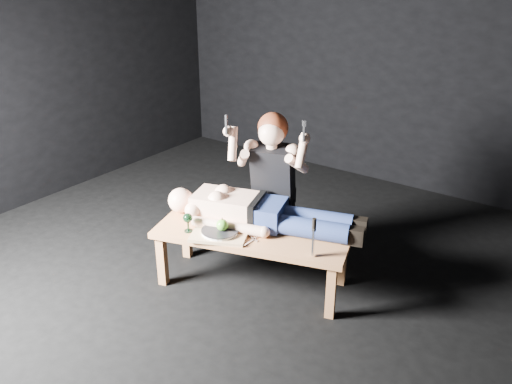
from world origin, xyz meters
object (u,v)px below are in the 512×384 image
(serving_tray, at_px, (220,234))
(table, at_px, (252,258))
(goblet, at_px, (188,222))
(lying_man, at_px, (263,210))
(kneeling_woman, at_px, (275,184))
(carving_knife, at_px, (314,238))

(serving_tray, bearing_deg, table, 50.32)
(goblet, bearing_deg, serving_tray, 20.49)
(table, height_order, serving_tray, serving_tray)
(goblet, bearing_deg, table, 35.29)
(lying_man, height_order, kneeling_woman, kneeling_woman)
(lying_man, height_order, serving_tray, lying_man)
(table, distance_m, goblet, 0.55)
(kneeling_woman, relative_size, serving_tray, 3.23)
(serving_tray, height_order, carving_knife, carving_knife)
(lying_man, relative_size, carving_knife, 4.81)
(table, distance_m, carving_knife, 0.65)
(serving_tray, xyz_separation_m, carving_knife, (0.69, 0.14, 0.13))
(lying_man, relative_size, kneeling_woman, 1.06)
(table, relative_size, goblet, 9.75)
(table, bearing_deg, goblet, -161.81)
(table, bearing_deg, serving_tray, -146.78)
(goblet, bearing_deg, kneeling_woman, 69.10)
(kneeling_woman, bearing_deg, carving_knife, -57.00)
(kneeling_woman, xyz_separation_m, serving_tray, (-0.05, -0.64, -0.18))
(kneeling_woman, bearing_deg, serving_tray, -113.35)
(table, height_order, lying_man, lying_man)
(carving_knife, bearing_deg, kneeling_woman, 124.84)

